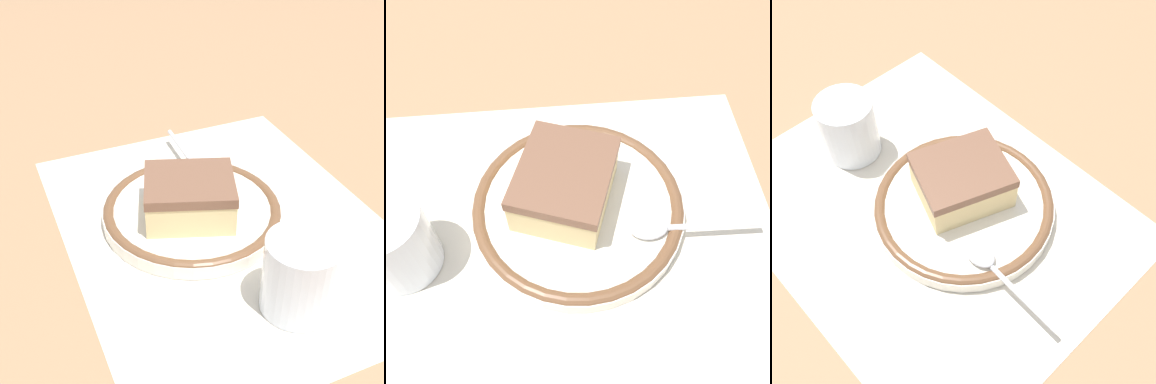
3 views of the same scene
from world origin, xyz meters
TOP-DOWN VIEW (x-y plane):
  - ground_plane at (0.00, 0.00)m, footprint 2.40×2.40m
  - placemat at (0.00, 0.00)m, footprint 0.42×0.33m
  - plate at (0.03, 0.03)m, footprint 0.20×0.20m
  - cake_slice at (0.02, 0.03)m, footprint 0.11×0.12m
  - spoon at (0.10, -0.01)m, footprint 0.12×0.03m
  - cup at (-0.13, -0.01)m, footprint 0.07×0.07m

SIDE VIEW (x-z plane):
  - ground_plane at x=0.00m, z-range 0.00..0.00m
  - placemat at x=0.00m, z-range 0.00..0.00m
  - plate at x=0.03m, z-range 0.00..0.02m
  - spoon at x=0.10m, z-range 0.02..0.03m
  - cup at x=-0.13m, z-range 0.00..0.07m
  - cake_slice at x=0.02m, z-range 0.02..0.06m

